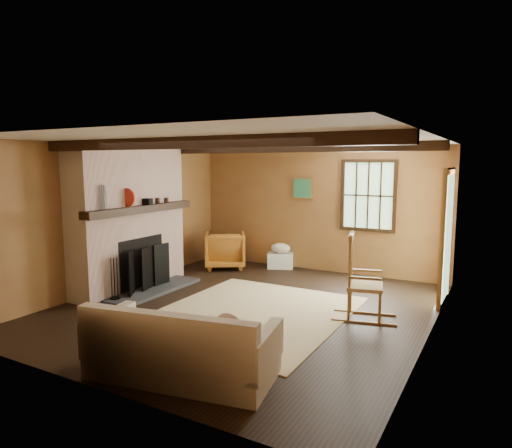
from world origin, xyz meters
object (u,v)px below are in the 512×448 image
Objects in this scene: rocking_chair at (362,283)px; armchair at (225,250)px; fireplace at (130,223)px; sofa at (181,352)px; laundry_basket at (280,260)px.

armchair is (-3.26, 1.66, -0.13)m from rocking_chair.
armchair is at bearing 74.52° from fireplace.
rocking_chair reaches higher than sofa.
laundry_basket is at bearing 58.86° from fireplace.
sofa reaches higher than laundry_basket.
laundry_basket is (1.54, 2.55, -0.95)m from fireplace.
fireplace is 3.13m from laundry_basket.
sofa is 2.44× the size of armchair.
laundry_basket is 0.62× the size of armchair.
laundry_basket is at bearing 94.02° from sofa.
sofa reaches higher than armchair.
sofa is (2.76, -2.19, -0.84)m from fireplace.
rocking_chair is 1.46× the size of armchair.
laundry_basket is (-1.22, 4.74, -0.12)m from sofa.
fireplace reaches higher than armchair.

